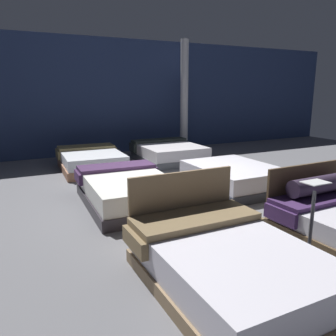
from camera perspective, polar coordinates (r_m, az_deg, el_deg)
The scene contains 9 objects.
ground_plane at distance 6.49m, azimuth 2.61°, elevation -4.60°, with size 18.00×18.00×0.02m, color slate.
showroom_back_wall at distance 10.78m, azimuth -10.42°, elevation 11.73°, with size 18.00×0.06×3.50m, color navy.
bed_0 at distance 3.57m, azimuth 9.94°, elevation -15.52°, with size 1.58×2.05×1.00m.
bed_2 at distance 5.93m, azimuth -6.80°, elevation -3.74°, with size 1.56×2.18×0.55m.
bed_3 at distance 6.97m, azimuth 11.03°, elevation -1.49°, with size 1.52×1.97×0.47m.
bed_4 at distance 8.65m, azimuth -12.84°, elevation 1.24°, with size 1.57×2.05×0.52m.
bed_5 at distance 9.44m, azimuth 0.17°, elevation 2.58°, with size 1.74×1.95×0.54m.
price_sign at distance 4.19m, azimuth 22.93°, elevation -10.15°, with size 0.28×0.24×0.98m.
support_pillar at distance 11.04m, azimuth 2.76°, elevation 11.95°, with size 0.25×0.25×3.50m, color silver.
Camera 1 is at (-3.01, -5.40, 1.95)m, focal length 36.05 mm.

